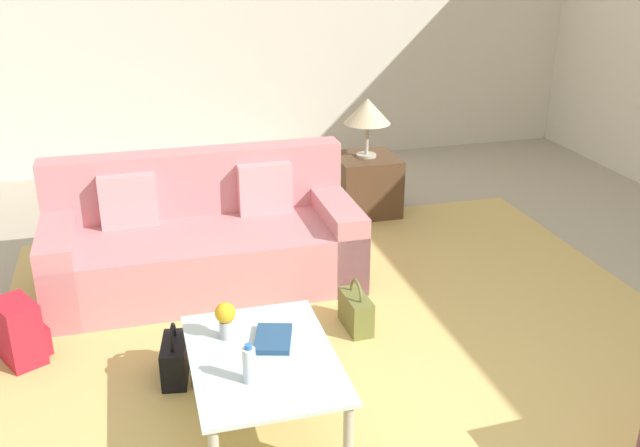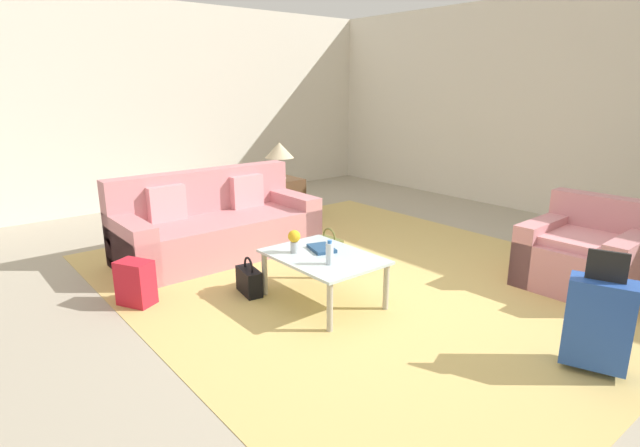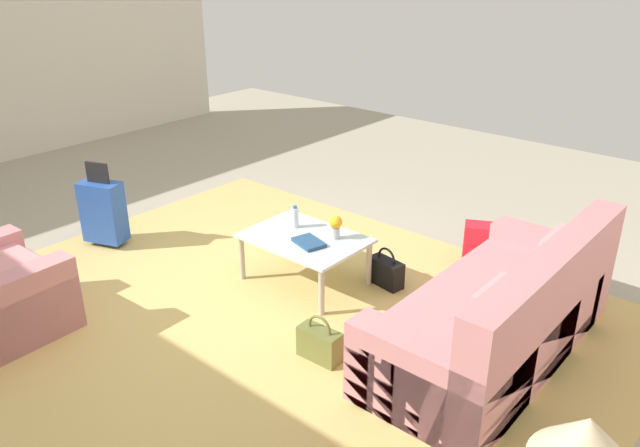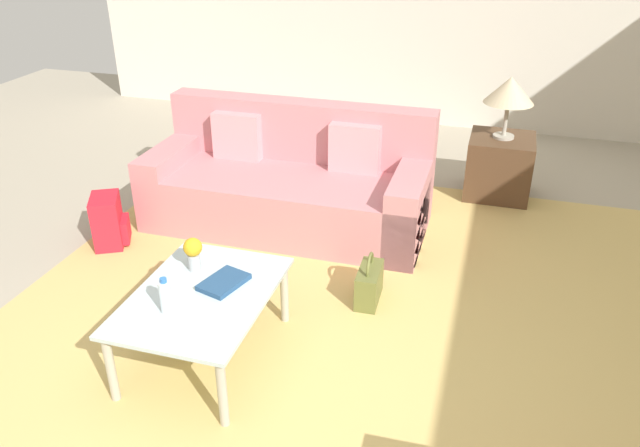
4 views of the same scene
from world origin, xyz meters
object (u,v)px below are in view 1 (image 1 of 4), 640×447
(flower_vase, at_px, (225,317))
(side_table, at_px, (365,184))
(couch, at_px, (203,242))
(water_bottle, at_px, (249,364))
(coffee_table_book, at_px, (273,339))
(coffee_table, at_px, (263,365))
(handbag_black, at_px, (175,359))
(handbag_olive, at_px, (356,311))
(backpack_red, at_px, (21,332))
(table_lamp, at_px, (367,112))

(flower_vase, relative_size, side_table, 0.37)
(couch, xyz_separation_m, water_bottle, (2.00, -0.00, 0.22))
(water_bottle, relative_size, side_table, 0.37)
(coffee_table_book, height_order, flower_vase, flower_vase)
(water_bottle, relative_size, flower_vase, 1.00)
(coffee_table, bearing_deg, flower_vase, -145.71)
(coffee_table_book, bearing_deg, handbag_black, -115.98)
(side_table, height_order, handbag_olive, side_table)
(flower_vase, relative_size, backpack_red, 0.51)
(side_table, xyz_separation_m, table_lamp, (0.00, 0.00, 0.68))
(table_lamp, bearing_deg, backpack_red, -57.25)
(handbag_olive, xyz_separation_m, backpack_red, (-0.18, -2.06, 0.06))
(table_lamp, distance_m, handbag_olive, 2.26)
(coffee_table_book, bearing_deg, couch, -157.60)
(couch, bearing_deg, water_bottle, -0.00)
(coffee_table, distance_m, table_lamp, 3.23)
(flower_vase, height_order, handbag_black, flower_vase)
(handbag_black, bearing_deg, couch, 165.67)
(flower_vase, height_order, table_lamp, table_lamp)
(water_bottle, distance_m, handbag_black, 0.92)
(coffee_table, height_order, table_lamp, table_lamp)
(coffee_table, height_order, coffee_table_book, coffee_table_book)
(water_bottle, height_order, table_lamp, table_lamp)
(coffee_table_book, relative_size, handbag_black, 0.76)
(water_bottle, bearing_deg, flower_vase, -173.21)
(table_lamp, relative_size, handbag_black, 1.48)
(couch, relative_size, backpack_red, 5.52)
(coffee_table_book, bearing_deg, handbag_olive, 151.94)
(handbag_olive, distance_m, handbag_black, 1.21)
(table_lamp, distance_m, handbag_black, 3.05)
(flower_vase, bearing_deg, couch, 178.19)
(flower_vase, xyz_separation_m, side_table, (-2.58, 1.65, -0.29))
(table_lamp, distance_m, backpack_red, 3.40)
(coffee_table_book, xyz_separation_m, flower_vase, (-0.10, -0.23, 0.11))
(coffee_table, bearing_deg, side_table, 151.82)
(flower_vase, bearing_deg, side_table, 147.40)
(table_lamp, bearing_deg, coffee_table_book, -27.92)
(coffee_table_book, bearing_deg, backpack_red, -106.55)
(flower_vase, distance_m, backpack_red, 1.43)
(table_lamp, relative_size, backpack_red, 1.32)
(coffee_table_book, distance_m, handbag_black, 0.74)
(couch, bearing_deg, coffee_table, 3.18)
(couch, relative_size, water_bottle, 10.82)
(flower_vase, bearing_deg, coffee_table, 34.29)
(coffee_table_book, height_order, table_lamp, table_lamp)
(couch, bearing_deg, handbag_olive, 41.78)
(flower_vase, height_order, handbag_olive, flower_vase)
(handbag_black, bearing_deg, table_lamp, 139.35)
(handbag_olive, relative_size, backpack_red, 0.89)
(side_table, distance_m, handbag_olive, 2.11)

